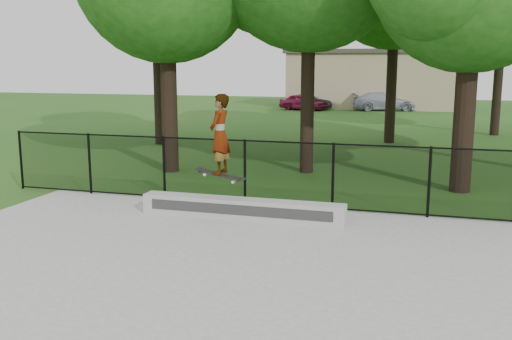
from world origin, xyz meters
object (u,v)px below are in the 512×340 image
(car_a, at_px, (303,102))
(car_c, at_px, (384,101))
(grind_ledge, at_px, (242,209))
(car_b, at_px, (310,102))
(skater_airborne, at_px, (220,136))

(car_a, xyz_separation_m, car_c, (5.59, 1.23, 0.07))
(car_a, relative_size, car_c, 0.82)
(grind_ledge, bearing_deg, car_b, 98.34)
(grind_ledge, height_order, car_c, car_c)
(car_b, height_order, car_c, car_c)
(grind_ledge, relative_size, car_b, 1.46)
(skater_airborne, bearing_deg, car_b, 97.60)
(car_c, relative_size, skater_airborne, 2.29)
(car_c, distance_m, skater_airborne, 30.68)
(car_b, xyz_separation_m, car_c, (5.30, -0.08, 0.10))
(skater_airborne, bearing_deg, grind_ledge, 33.82)
(car_c, bearing_deg, skater_airborne, 163.59)
(grind_ledge, height_order, car_a, car_a)
(car_b, bearing_deg, car_a, -179.52)
(car_b, height_order, skater_airborne, skater_airborne)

